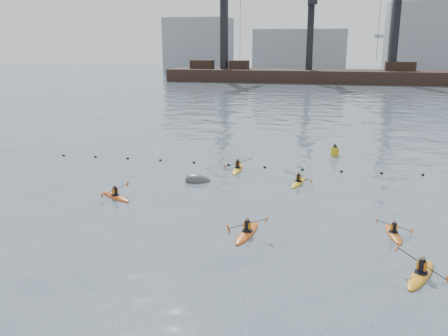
{
  "coord_description": "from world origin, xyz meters",
  "views": [
    {
      "loc": [
        5.86,
        -14.28,
        9.72
      ],
      "look_at": [
        0.14,
        11.21,
        2.8
      ],
      "focal_mm": 38.0,
      "sensor_mm": 36.0,
      "label": 1
    }
  ],
  "objects_px": {
    "kayaker_5": "(238,169)",
    "nav_buoy": "(335,151)",
    "kayaker_3": "(298,182)",
    "kayaker_2": "(115,196)",
    "kayaker_4": "(393,233)",
    "mooring_buoy": "(198,181)",
    "kayaker_1": "(421,274)",
    "kayaker_0": "(247,232)"
  },
  "relations": [
    {
      "from": "kayaker_5",
      "to": "nav_buoy",
      "type": "bearing_deg",
      "value": 40.54
    },
    {
      "from": "kayaker_3",
      "to": "nav_buoy",
      "type": "relative_size",
      "value": 2.39
    },
    {
      "from": "kayaker_2",
      "to": "nav_buoy",
      "type": "bearing_deg",
      "value": -9.64
    },
    {
      "from": "kayaker_3",
      "to": "kayaker_4",
      "type": "height_order",
      "value": "kayaker_3"
    },
    {
      "from": "kayaker_5",
      "to": "nav_buoy",
      "type": "xyz_separation_m",
      "value": [
        7.49,
        6.68,
        0.29
      ]
    },
    {
      "from": "mooring_buoy",
      "to": "kayaker_5",
      "type": "bearing_deg",
      "value": 60.22
    },
    {
      "from": "kayaker_3",
      "to": "kayaker_5",
      "type": "bearing_deg",
      "value": 163.71
    },
    {
      "from": "kayaker_3",
      "to": "mooring_buoy",
      "type": "height_order",
      "value": "kayaker_3"
    },
    {
      "from": "kayaker_4",
      "to": "kayaker_2",
      "type": "bearing_deg",
      "value": -14.9
    },
    {
      "from": "kayaker_1",
      "to": "kayaker_5",
      "type": "relative_size",
      "value": 1.01
    },
    {
      "from": "kayaker_5",
      "to": "nav_buoy",
      "type": "height_order",
      "value": "nav_buoy"
    },
    {
      "from": "kayaker_1",
      "to": "kayaker_5",
      "type": "height_order",
      "value": "kayaker_1"
    },
    {
      "from": "kayaker_2",
      "to": "mooring_buoy",
      "type": "xyz_separation_m",
      "value": [
        4.26,
        4.74,
        -0.09
      ]
    },
    {
      "from": "kayaker_1",
      "to": "kayaker_3",
      "type": "height_order",
      "value": "kayaker_1"
    },
    {
      "from": "kayaker_1",
      "to": "kayaker_5",
      "type": "distance_m",
      "value": 19.14
    },
    {
      "from": "kayaker_1",
      "to": "mooring_buoy",
      "type": "bearing_deg",
      "value": 162.1
    },
    {
      "from": "kayaker_5",
      "to": "nav_buoy",
      "type": "relative_size",
      "value": 2.61
    },
    {
      "from": "kayaker_2",
      "to": "kayaker_4",
      "type": "relative_size",
      "value": 1.0
    },
    {
      "from": "kayaker_4",
      "to": "mooring_buoy",
      "type": "height_order",
      "value": "kayaker_4"
    },
    {
      "from": "kayaker_1",
      "to": "kayaker_3",
      "type": "xyz_separation_m",
      "value": [
        -6.12,
        12.9,
        -0.01
      ]
    },
    {
      "from": "kayaker_0",
      "to": "nav_buoy",
      "type": "distance_m",
      "value": 19.86
    },
    {
      "from": "kayaker_0",
      "to": "kayaker_5",
      "type": "xyz_separation_m",
      "value": [
        -2.97,
        12.66,
        0.0
      ]
    },
    {
      "from": "kayaker_4",
      "to": "kayaker_5",
      "type": "relative_size",
      "value": 0.87
    },
    {
      "from": "kayaker_5",
      "to": "kayaker_4",
      "type": "bearing_deg",
      "value": -47.74
    },
    {
      "from": "kayaker_1",
      "to": "kayaker_2",
      "type": "distance_m",
      "value": 18.88
    },
    {
      "from": "kayaker_3",
      "to": "mooring_buoy",
      "type": "bearing_deg",
      "value": -158.97
    },
    {
      "from": "kayaker_3",
      "to": "mooring_buoy",
      "type": "distance_m",
      "value": 7.21
    },
    {
      "from": "kayaker_5",
      "to": "mooring_buoy",
      "type": "distance_m",
      "value": 4.37
    },
    {
      "from": "kayaker_0",
      "to": "kayaker_3",
      "type": "relative_size",
      "value": 1.1
    },
    {
      "from": "kayaker_3",
      "to": "kayaker_4",
      "type": "bearing_deg",
      "value": -44.19
    },
    {
      "from": "kayaker_1",
      "to": "kayaker_2",
      "type": "xyz_separation_m",
      "value": [
        -17.5,
        7.08,
        -0.01
      ]
    },
    {
      "from": "kayaker_1",
      "to": "kayaker_4",
      "type": "relative_size",
      "value": 1.16
    },
    {
      "from": "kayaker_2",
      "to": "kayaker_5",
      "type": "distance_m",
      "value": 10.68
    },
    {
      "from": "kayaker_0",
      "to": "kayaker_2",
      "type": "relative_size",
      "value": 1.17
    },
    {
      "from": "kayaker_3",
      "to": "nav_buoy",
      "type": "height_order",
      "value": "nav_buoy"
    },
    {
      "from": "kayaker_4",
      "to": "kayaker_0",
      "type": "bearing_deg",
      "value": 5.7
    },
    {
      "from": "kayaker_1",
      "to": "nav_buoy",
      "type": "distance_m",
      "value": 22.57
    },
    {
      "from": "nav_buoy",
      "to": "kayaker_5",
      "type": "bearing_deg",
      "value": -138.28
    },
    {
      "from": "kayaker_0",
      "to": "kayaker_5",
      "type": "distance_m",
      "value": 13.0
    },
    {
      "from": "kayaker_0",
      "to": "nav_buoy",
      "type": "relative_size",
      "value": 2.64
    },
    {
      "from": "mooring_buoy",
      "to": "kayaker_2",
      "type": "bearing_deg",
      "value": -131.95
    },
    {
      "from": "kayaker_4",
      "to": "nav_buoy",
      "type": "distance_m",
      "value": 17.98
    }
  ]
}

